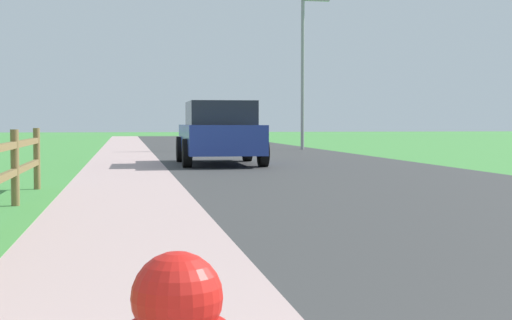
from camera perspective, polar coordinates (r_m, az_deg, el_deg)
ground_plane at (r=25.24m, az=-7.77°, el=0.35°), size 120.00×120.00×0.00m
road_asphalt at (r=27.59m, az=-0.65°, el=0.60°), size 7.00×66.00×0.01m
curb_concrete at (r=27.30m, az=-14.24°, el=0.49°), size 6.00×66.00×0.01m
grass_verge at (r=27.45m, az=-17.37°, el=0.46°), size 5.00×66.00×0.00m
parked_suv_blue at (r=19.70m, az=-2.82°, el=2.10°), size 2.17×4.38×1.66m
street_lamp at (r=30.53m, az=3.80°, el=7.82°), size 1.17×0.20×6.27m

